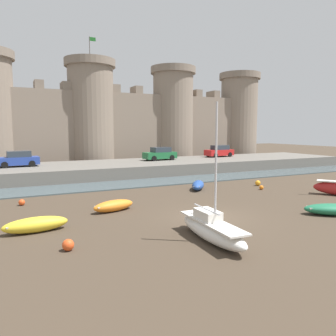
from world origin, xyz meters
The scene contains 16 objects.
ground_plane centered at (0.00, 0.00, 0.00)m, with size 160.00×160.00×0.00m, color #423528.
water_channel centered at (0.00, 13.12, 0.05)m, with size 80.00×4.50×0.10m, color #47565B.
quay_road centered at (0.00, 20.37, 0.67)m, with size 62.75×10.00×1.34m, color #666059.
castle centered at (0.00, 29.98, 6.66)m, with size 57.61×6.86×17.61m.
rowboat_midflat_centre centered at (-9.52, 1.50, 0.40)m, with size 3.21×1.21×0.76m.
rowboat_near_channel_left centered at (3.98, 8.07, 0.40)m, with size 2.53×2.92×0.76m.
sailboat_foreground_left centered at (-2.28, -3.45, 0.56)m, with size 1.47×5.21×6.34m.
rowboat_midflat_right centered at (-4.76, 3.90, 0.37)m, with size 2.96×1.64×0.71m.
rowboat_near_channel_right centered at (6.90, -2.84, 0.36)m, with size 3.62×2.92×0.69m.
mooring_buoy_near_shore centered at (9.95, 7.31, 0.25)m, with size 0.49×0.49×0.49m, color orange.
mooring_buoy_mid_mud centered at (-9.93, 8.18, 0.21)m, with size 0.42×0.42×0.42m, color #E04C1E.
mooring_buoy_off_centre centered at (-8.48, -1.86, 0.25)m, with size 0.50×0.50×0.50m, color #E04C1E.
mooring_buoy_near_channel centered at (8.86, 5.62, 0.19)m, with size 0.37×0.37×0.37m, color orange.
car_quay_centre_west centered at (16.17, 22.41, 2.12)m, with size 4.22×2.12×1.62m.
car_quay_west centered at (-9.74, 21.10, 2.12)m, with size 4.22×2.12×1.62m.
car_quay_east centered at (6.51, 21.41, 2.12)m, with size 4.22×2.12×1.62m.
Camera 1 is at (-10.56, -15.80, 5.12)m, focal length 35.00 mm.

